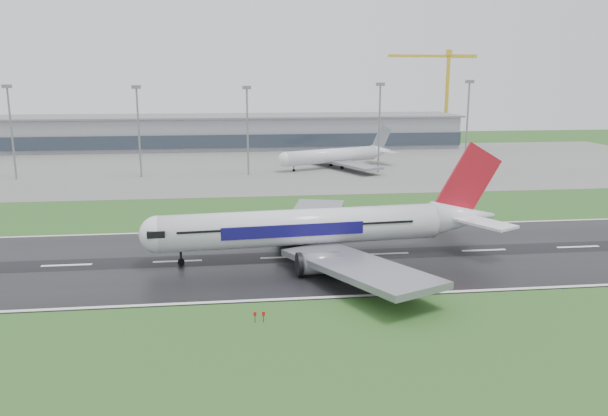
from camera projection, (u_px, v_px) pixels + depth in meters
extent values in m
plane|color=#26531E|center=(178.00, 262.00, 110.95)|extent=(520.00, 520.00, 0.00)
cube|color=black|center=(178.00, 261.00, 110.94)|extent=(400.00, 45.00, 0.10)
cube|color=slate|center=(205.00, 165.00, 232.12)|extent=(400.00, 130.00, 0.08)
cube|color=gray|center=(210.00, 133.00, 288.68)|extent=(240.00, 36.00, 15.00)
cylinder|color=gray|center=(12.00, 135.00, 197.32)|extent=(0.64, 0.64, 30.31)
cylinder|color=gray|center=(139.00, 134.00, 202.21)|extent=(0.64, 0.64, 30.01)
cylinder|color=gray|center=(248.00, 133.00, 206.60)|extent=(0.64, 0.64, 29.78)
cylinder|color=gray|center=(379.00, 130.00, 212.02)|extent=(0.64, 0.64, 30.80)
cylinder|color=gray|center=(467.00, 128.00, 215.78)|extent=(0.64, 0.64, 31.70)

